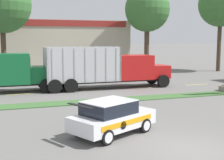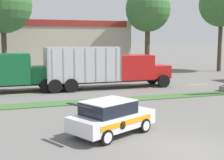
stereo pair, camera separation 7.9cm
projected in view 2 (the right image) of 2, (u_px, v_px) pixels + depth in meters
The scene contains 11 objects.
ground_plane at pixel (187, 150), 12.24m from camera, with size 600.00×600.00×0.00m, color slate.
grass_verge at pixel (107, 100), 22.00m from camera, with size 120.00×1.63×0.06m, color #3D6633.
centre_line_3 at pixel (22, 94), 24.78m from camera, with size 2.40×0.14×0.01m, color yellow.
centre_line_4 at pixel (88, 90), 26.49m from camera, with size 2.40×0.14×0.01m, color yellow.
centre_line_5 at pixel (146, 87), 28.19m from camera, with size 2.40×0.14×0.01m, color yellow.
centre_line_6 at pixel (197, 85), 29.90m from camera, with size 2.40×0.14×0.01m, color yellow.
dump_truck_lead at pixel (119, 69), 27.85m from camera, with size 11.31×2.67×3.68m.
rally_car at pixel (111, 117), 14.14m from camera, with size 4.44×3.48×1.63m.
store_building_backdrop at pixel (19, 46), 44.24m from camera, with size 29.42×12.10×6.84m.
tree_behind_centre at pixel (222, 0), 41.48m from camera, with size 5.94×5.94×13.41m.
tree_behind_far_right at pixel (148, 5), 39.78m from camera, with size 5.76×5.76×12.47m.
Camera 2 is at (-6.54, -10.23, 4.30)m, focal length 50.00 mm.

